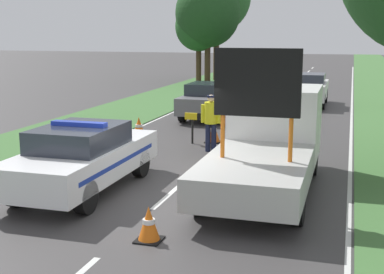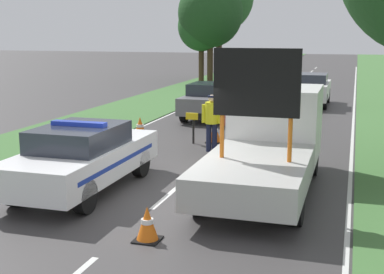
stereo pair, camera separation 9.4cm
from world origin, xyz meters
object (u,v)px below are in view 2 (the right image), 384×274
Objects in this scene: pedestrian_civilian at (234,122)px; traffic_cone_near_police at (111,139)px; police_car at (83,157)px; roadside_tree_mid_right at (201,27)px; traffic_cone_lane_edge at (140,127)px; queued_car_sedan_black at (258,76)px; police_officer at (212,118)px; traffic_cone_centre_front at (147,224)px; queued_car_van_white at (310,89)px; traffic_cone_behind_barrier at (301,133)px; road_barrier at (223,120)px; traffic_cone_near_truck at (214,132)px; roadside_tree_far_left at (210,13)px; queued_car_suv_grey at (212,100)px; work_truck at (269,140)px.

traffic_cone_near_police is (-3.69, -0.84, -0.59)m from pedestrian_civilian.
roadside_tree_mid_right is (-4.64, 26.07, 3.17)m from police_car.
traffic_cone_lane_edge is at bearing 170.16° from pedestrian_civilian.
queued_car_sedan_black is at bearing 108.64° from pedestrian_civilian.
police_officer is 2.46× the size of traffic_cone_near_police.
traffic_cone_centre_front is 18.81m from queued_car_van_white.
police_car reaches higher than traffic_cone_lane_edge.
police_car is at bearing 62.38° from police_officer.
road_barrier is at bearing -149.12° from traffic_cone_behind_barrier.
pedestrian_civilian is at bearing -71.46° from roadside_tree_mid_right.
roadside_tree_far_left reaches higher than traffic_cone_near_truck.
traffic_cone_centre_front is 0.15× the size of queued_car_van_white.
police_car is 5.49m from pedestrian_civilian.
police_car is 1.93× the size of road_barrier.
queued_car_van_white is (3.67, 5.28, 0.06)m from queued_car_suv_grey.
queued_car_van_white is at bearing 63.63° from traffic_cone_lane_edge.
roadside_tree_mid_right is (-3.46, 19.79, 3.61)m from traffic_cone_lane_edge.
roadside_tree_mid_right reaches higher than traffic_cone_near_truck.
queued_car_sedan_black is (1.15, 16.96, 0.49)m from traffic_cone_lane_edge.
roadside_tree_far_left is at bearing 98.05° from traffic_cone_lane_edge.
road_barrier is 1.43× the size of police_officer.
police_officer is at bearing 13.74° from traffic_cone_near_police.
work_truck is 4.50m from traffic_cone_centre_front.
pedestrian_civilian is at bearing -73.05° from roadside_tree_far_left.
road_barrier is 3.99× the size of traffic_cone_centre_front.
queued_car_van_white is at bearing 92.92° from traffic_cone_behind_barrier.
traffic_cone_near_police is 0.10× the size of roadside_tree_far_left.
pedestrian_civilian is 2.26× the size of traffic_cone_near_police.
traffic_cone_near_police is 0.18× the size of queued_car_suv_grey.
queued_car_van_white reaches higher than traffic_cone_centre_front.
queued_car_sedan_black reaches higher than queued_car_van_white.
traffic_cone_behind_barrier is (2.47, 2.39, -0.75)m from police_officer.
roadside_tree_mid_right is (-8.67, 24.34, 2.86)m from work_truck.
traffic_cone_near_truck is (1.53, 6.19, -0.45)m from police_car.
work_truck is 3.44× the size of police_officer.
road_barrier is at bearing -8.91° from traffic_cone_lane_edge.
roadside_tree_mid_right reaches higher than pedestrian_civilian.
work_truck is at bearing 118.81° from police_officer.
traffic_cone_behind_barrier is (1.81, 2.29, -0.65)m from pedestrian_civilian.
traffic_cone_centre_front is (0.10, -7.34, -0.63)m from pedestrian_civilian.
queued_car_sedan_black is 6.25m from roadside_tree_mid_right.
traffic_cone_centre_front is 0.16× the size of queued_car_suv_grey.
road_barrier is 0.62× the size of queued_car_van_white.
queued_car_suv_grey is 16.09m from roadside_tree_mid_right.
roadside_tree_far_left is at bearing 105.51° from traffic_cone_near_truck.
traffic_cone_near_truck is (-2.50, 4.45, -0.75)m from work_truck.
queued_car_sedan_black reaches higher than traffic_cone_near_truck.
pedestrian_civilian is 18.51m from queued_car_sedan_black.
work_truck is at bearing -41.12° from traffic_cone_lane_edge.
work_truck is 21.89m from queued_car_sedan_black.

